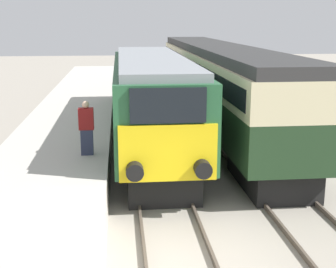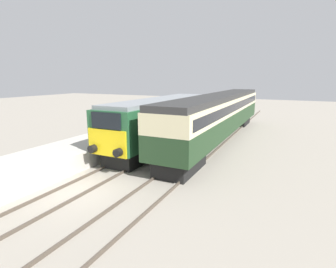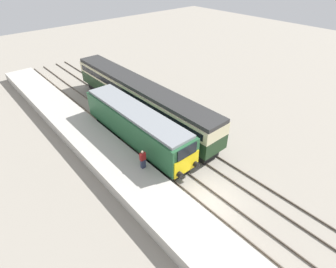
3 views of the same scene
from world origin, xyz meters
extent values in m
plane|color=gray|center=(0.00, 0.00, 0.00)|extent=(120.00, 120.00, 0.00)
cube|color=#B7B2A8|center=(-3.30, 8.00, 0.52)|extent=(3.50, 50.00, 1.05)
cube|color=#4C4238|center=(-0.72, 5.00, 0.07)|extent=(0.07, 60.00, 0.14)
cube|color=#4C4238|center=(0.72, 5.00, 0.07)|extent=(0.07, 60.00, 0.14)
cube|color=#4C4238|center=(2.68, 5.00, 0.07)|extent=(0.07, 60.00, 0.14)
cube|color=#4C4238|center=(4.12, 5.00, 0.07)|extent=(0.07, 60.00, 0.14)
cube|color=black|center=(0.00, 5.06, 0.50)|extent=(2.03, 4.00, 1.00)
cube|color=black|center=(0.00, 12.75, 0.50)|extent=(2.03, 4.00, 1.00)
cube|color=#235633|center=(0.00, 8.91, 2.22)|extent=(2.70, 12.68, 2.43)
cube|color=yellow|center=(0.00, 2.52, 1.73)|extent=(2.48, 0.10, 1.46)
cube|color=black|center=(0.00, 2.52, 2.94)|extent=(1.89, 0.10, 0.88)
cube|color=gray|center=(0.00, 8.91, 3.55)|extent=(2.38, 12.17, 0.24)
cylinder|color=black|center=(-0.85, 2.31, 1.35)|extent=(0.44, 0.35, 0.44)
cylinder|color=black|center=(0.85, 2.31, 1.35)|extent=(0.44, 0.35, 0.44)
cube|color=black|center=(3.40, 4.64, 0.47)|extent=(1.89, 3.60, 0.95)
cube|color=black|center=(3.40, 21.56, 0.47)|extent=(1.89, 3.60, 0.95)
cube|color=#1E381E|center=(3.40, 13.10, 1.66)|extent=(2.70, 21.32, 1.42)
cube|color=beige|center=(3.40, 13.10, 2.93)|extent=(2.71, 21.32, 1.12)
cube|color=black|center=(3.40, 13.10, 2.93)|extent=(2.75, 20.47, 0.62)
cube|color=#2D2D2D|center=(3.40, 13.10, 3.67)|extent=(2.48, 21.32, 0.36)
cube|color=#2D334C|center=(-2.18, 5.01, 1.43)|extent=(0.36, 0.24, 0.77)
cube|color=maroon|center=(-2.18, 5.01, 2.14)|extent=(0.44, 0.26, 0.64)
sphere|color=beige|center=(-2.18, 5.01, 2.57)|extent=(0.21, 0.21, 0.21)
camera|label=1|loc=(-1.16, -8.67, 4.97)|focal=50.00mm
camera|label=2|loc=(8.90, -8.36, 5.16)|focal=28.00mm
camera|label=3|loc=(-10.71, -7.64, 14.64)|focal=28.00mm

